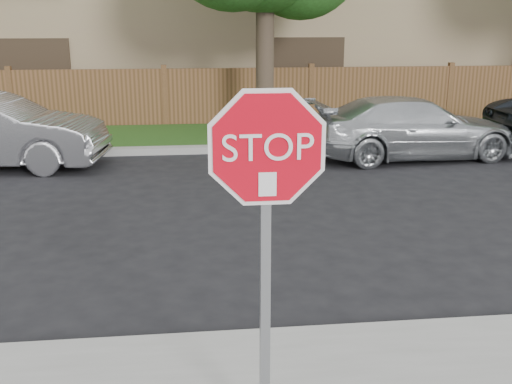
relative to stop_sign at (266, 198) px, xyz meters
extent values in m
plane|color=black|center=(-1.09, 1.48, -1.83)|extent=(90.00, 90.00, 0.00)
cube|color=gray|center=(-1.09, 9.63, -1.75)|extent=(70.00, 0.30, 0.15)
cube|color=#1E4714|center=(-1.09, 11.28, -1.77)|extent=(70.00, 3.00, 0.12)
cube|color=#4F351C|center=(-1.09, 12.88, -1.03)|extent=(70.00, 0.12, 1.60)
cube|color=#98855E|center=(-1.09, 18.48, 1.17)|extent=(34.00, 8.00, 6.00)
cylinder|color=#382B21|center=(1.41, 11.18, 0.13)|extent=(0.44, 0.44, 3.92)
cube|color=gray|center=(0.00, 0.05, -0.58)|extent=(0.06, 0.06, 2.30)
cylinder|color=white|center=(0.00, -0.02, 0.32)|extent=(1.01, 0.02, 1.01)
cylinder|color=red|center=(0.00, -0.03, 0.32)|extent=(0.93, 0.02, 0.93)
cube|color=white|center=(0.00, -0.05, 0.10)|extent=(0.11, 0.00, 0.15)
imported|color=#BABEC2|center=(4.26, 8.65, -1.18)|extent=(4.61, 2.18, 1.30)
camera|label=1|loc=(-0.46, -3.51, 1.07)|focal=42.00mm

